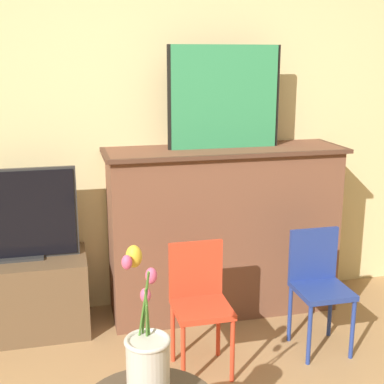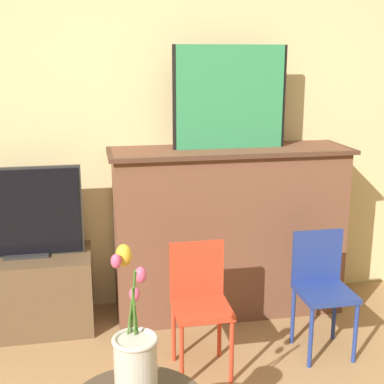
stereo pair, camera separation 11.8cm
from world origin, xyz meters
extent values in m
cube|color=beige|center=(0.00, 2.13, 1.35)|extent=(8.00, 0.06, 2.70)
cube|color=brown|center=(0.31, 1.89, 0.54)|extent=(1.45, 0.43, 1.09)
cube|color=#503123|center=(0.31, 1.88, 1.08)|extent=(1.51, 0.47, 0.02)
cube|color=black|center=(0.30, 1.90, 1.40)|extent=(0.71, 0.02, 0.63)
cube|color=#338E56|center=(0.30, 1.89, 1.40)|extent=(0.67, 0.02, 0.63)
cube|color=brown|center=(-0.96, 1.86, 0.24)|extent=(0.76, 0.43, 0.47)
cube|color=#2D2D2D|center=(-0.96, 1.86, 0.48)|extent=(0.26, 0.12, 0.02)
cube|color=#2D2D2D|center=(-0.96, 1.87, 0.75)|extent=(0.68, 0.02, 0.55)
cube|color=black|center=(-0.96, 1.86, 0.75)|extent=(0.65, 0.02, 0.52)
cylinder|color=red|center=(-0.15, 1.06, 0.18)|extent=(0.02, 0.02, 0.35)
cylinder|color=red|center=(0.11, 1.06, 0.18)|extent=(0.02, 0.02, 0.35)
cylinder|color=red|center=(-0.15, 1.32, 0.18)|extent=(0.02, 0.02, 0.35)
cylinder|color=red|center=(0.11, 1.32, 0.18)|extent=(0.02, 0.02, 0.35)
cube|color=red|center=(-0.02, 1.19, 0.37)|extent=(0.29, 0.29, 0.03)
cube|color=red|center=(-0.02, 1.32, 0.53)|extent=(0.29, 0.02, 0.31)
cylinder|color=navy|center=(0.57, 1.12, 0.18)|extent=(0.02, 0.02, 0.35)
cylinder|color=navy|center=(0.83, 1.12, 0.18)|extent=(0.02, 0.02, 0.35)
cylinder|color=navy|center=(0.57, 1.38, 0.18)|extent=(0.02, 0.02, 0.35)
cylinder|color=navy|center=(0.83, 1.38, 0.18)|extent=(0.02, 0.02, 0.35)
cube|color=navy|center=(0.70, 1.25, 0.37)|extent=(0.29, 0.29, 0.03)
cube|color=navy|center=(0.70, 1.38, 0.53)|extent=(0.29, 0.02, 0.31)
cylinder|color=beige|center=(-0.43, 0.34, 0.58)|extent=(0.15, 0.15, 0.26)
torus|color=beige|center=(-0.43, 0.34, 0.71)|extent=(0.16, 0.16, 0.02)
cylinder|color=#477A2D|center=(-0.44, 0.37, 0.79)|extent=(0.05, 0.09, 0.34)
ellipsoid|color=#E0517A|center=(-0.48, 0.45, 0.95)|extent=(0.04, 0.04, 0.05)
cylinder|color=#477A2D|center=(-0.43, 0.37, 0.73)|extent=(0.01, 0.06, 0.22)
ellipsoid|color=#E0517A|center=(-0.42, 0.43, 0.84)|extent=(0.04, 0.04, 0.05)
cylinder|color=#477A2D|center=(-0.43, 0.37, 0.80)|extent=(0.02, 0.12, 0.35)
ellipsoid|color=gold|center=(-0.45, 0.48, 0.96)|extent=(0.06, 0.06, 0.08)
cylinder|color=#477A2D|center=(-0.42, 0.37, 0.76)|extent=(0.03, 0.09, 0.28)
ellipsoid|color=#E0517A|center=(-0.40, 0.45, 0.90)|extent=(0.04, 0.04, 0.06)
camera|label=1|loc=(-0.66, -1.28, 1.64)|focal=50.00mm
camera|label=2|loc=(-0.55, -1.30, 1.64)|focal=50.00mm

